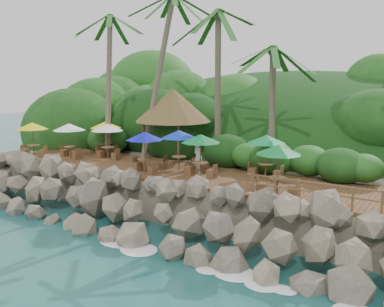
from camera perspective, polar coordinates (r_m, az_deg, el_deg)
The scene contains 12 objects.
ground at distance 20.31m, azimuth -9.48°, elevation -12.03°, with size 140.00×140.00×0.00m, color #19514F.
land_base at distance 33.07m, azimuth 9.49°, elevation -1.45°, with size 32.00×25.20×2.10m, color gray.
jungle_hill at distance 40.14m, azimuth 13.75°, elevation -1.09°, with size 44.80×28.00×15.40m, color #143811.
seawall at distance 21.34m, azimuth -5.92°, elevation -7.55°, with size 29.00×4.00×2.30m, color gray, non-canonical shape.
terrace at distance 24.18m, azimuth 0.00°, elevation -2.80°, with size 26.00×5.00×0.20m, color brown.
jungle_foliage at distance 32.41m, azimuth 8.73°, elevation -3.57°, with size 44.00×16.00×12.00m, color #143811, non-canonical shape.
foam_line at distance 20.50m, azimuth -8.90°, elevation -11.70°, with size 25.20×0.80×0.06m.
palms at distance 24.69m, azimuth 9.84°, elevation 19.19°, with size 29.11×6.89×11.84m.
palapa at distance 28.50m, azimuth -2.54°, elevation 6.46°, with size 5.07×5.07×4.60m.
dining_clusters at distance 24.59m, azimuth -3.68°, elevation 2.17°, with size 25.73×5.33×2.31m.
railing at distance 18.79m, azimuth 15.71°, elevation -4.76°, with size 6.10×0.10×1.00m.
waiter at distance 23.74m, azimuth 0.80°, elevation -0.59°, with size 0.66×0.43×1.80m, color silver.
Camera 1 is at (12.85, -13.76, 7.61)m, focal length 40.06 mm.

